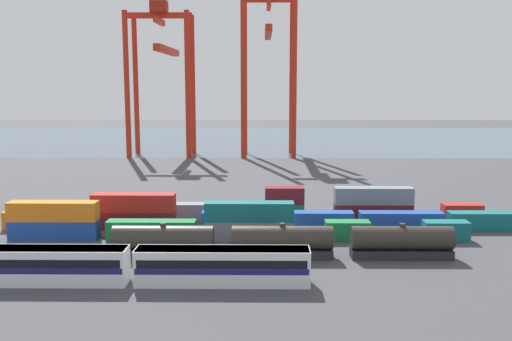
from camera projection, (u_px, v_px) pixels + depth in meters
ground_plane at (276, 184)px, 120.42m from camera, size 420.00×420.00×0.00m
harbour_water at (270, 139)px, 216.31m from camera, size 400.00×110.00×0.01m
passenger_train at (132, 264)px, 60.58m from camera, size 37.83×3.14×3.90m
freight_tank_row at (282, 241)px, 69.73m from camera, size 41.44×2.85×4.31m
shipping_container_0 at (54, 230)px, 78.20m from camera, size 12.10×2.44×2.60m
shipping_container_1 at (53, 211)px, 77.80m from camera, size 12.10×2.44×2.60m
shipping_container_2 at (152, 230)px, 78.05m from camera, size 12.10×2.44×2.60m
shipping_container_3 at (249, 230)px, 77.90m from camera, size 12.10×2.44×2.60m
shipping_container_4 at (249, 211)px, 77.51m from camera, size 12.10×2.44×2.60m
shipping_container_5 at (347, 230)px, 77.75m from camera, size 6.04×2.44×2.60m
shipping_container_6 at (446, 231)px, 77.61m from camera, size 6.04×2.44×2.60m
shipping_container_7 at (46, 220)px, 83.77m from camera, size 12.10×2.44×2.60m
shipping_container_8 at (134, 220)px, 83.62m from camera, size 12.10×2.44×2.60m
shipping_container_9 at (134, 203)px, 83.23m from camera, size 12.10×2.44×2.60m
shipping_container_10 at (223, 220)px, 83.48m from camera, size 6.04×2.44×2.60m
shipping_container_11 at (312, 220)px, 83.34m from camera, size 12.10×2.44×2.60m
shipping_container_12 at (401, 221)px, 83.19m from camera, size 12.10×2.44×2.60m
shipping_container_13 at (490, 221)px, 83.05m from camera, size 12.10×2.44×2.60m
shipping_container_14 at (108, 211)px, 89.22m from camera, size 6.04×2.44×2.60m
shipping_container_15 at (196, 212)px, 89.06m from camera, size 12.10×2.44×2.60m
shipping_container_16 at (284, 212)px, 88.91m from camera, size 6.04×2.44×2.60m
shipping_container_17 at (285, 195)px, 88.51m from camera, size 6.04×2.44×2.60m
shipping_container_18 at (373, 212)px, 88.76m from camera, size 12.10×2.44×2.60m
shipping_container_19 at (374, 196)px, 88.36m from camera, size 12.10×2.44×2.60m
shipping_container_20 at (462, 212)px, 88.60m from camera, size 6.04×2.44×2.60m
gantry_crane_west at (162, 63)px, 167.05m from camera, size 18.67×37.62×44.09m
gantry_crane_central at (268, 54)px, 165.83m from camera, size 15.73×35.80×48.44m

